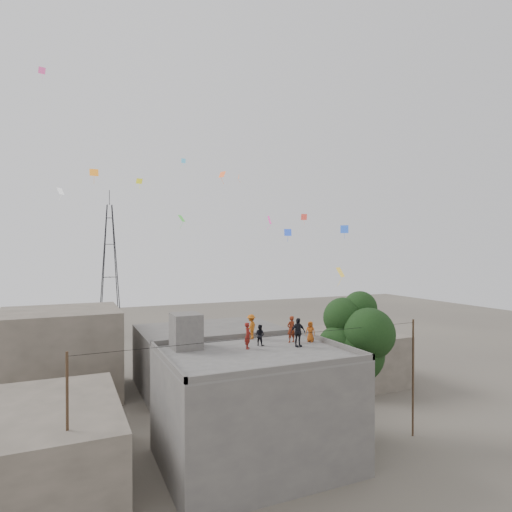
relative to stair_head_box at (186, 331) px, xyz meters
The scene contains 18 objects.
ground 8.21m from the stair_head_box, 39.09° to the right, with size 140.00×140.00×0.00m, color #4D463F.
main_building 5.78m from the stair_head_box, 39.09° to the right, with size 10.00×8.00×6.10m.
parapet 4.21m from the stair_head_box, 39.09° to the right, with size 10.00×8.00×0.30m.
stair_head_box is the anchor object (origin of this frame).
neighbor_west 9.34m from the stair_head_box, behind, with size 8.00×10.00×4.00m, color #575045.
neighbor_north 13.35m from the stair_head_box, 65.48° to the left, with size 12.00×9.00×5.00m, color #504D4B.
neighbor_northwest 15.45m from the stair_head_box, 116.91° to the left, with size 9.00×8.00×7.00m, color #575045.
neighbor_east 19.35m from the stair_head_box, 23.28° to the left, with size 7.00×8.00×4.40m, color #575045.
tree 10.80m from the stair_head_box, 10.74° to the right, with size 4.90×4.60×9.10m.
utility_line 6.26m from the stair_head_box, 46.14° to the right, with size 20.12×0.62×7.40m.
transmission_tower 37.46m from the stair_head_box, 91.23° to the left, with size 2.97×2.97×20.01m.
person_red_adult 6.42m from the stair_head_box, ahead, with size 0.59×0.39×1.62m, color maroon.
person_orange_child 7.62m from the stair_head_box, 10.89° to the right, with size 0.62×0.40×1.26m, color #9E4612.
person_dark_child 4.34m from the stair_head_box, 14.68° to the right, with size 0.60×0.47×1.24m, color black.
person_dark_adult 6.51m from the stair_head_box, 20.77° to the right, with size 0.99×0.41×1.69m, color black.
person_orange_adult 4.53m from the stair_head_box, 10.19° to the left, with size 1.02×0.58×1.57m, color #B95B15.
person_red_child 3.59m from the stair_head_box, 26.56° to the right, with size 0.55×0.36×1.51m, color maroon.
kites 9.56m from the stair_head_box, 39.11° to the left, with size 19.80×18.23×11.73m.
Camera 1 is at (-9.54, -21.50, 11.74)m, focal length 30.00 mm.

